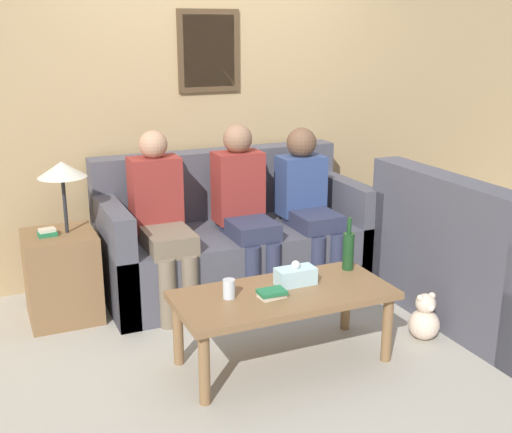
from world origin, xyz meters
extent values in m
plane|color=#ADA899|center=(0.00, 0.00, 0.00)|extent=(16.00, 16.00, 0.00)
cube|color=tan|center=(0.00, 1.01, 1.30)|extent=(9.00, 0.06, 2.60)
cube|color=#4C3823|center=(0.00, 0.97, 1.70)|extent=(0.48, 0.02, 0.60)
cube|color=silver|center=(0.00, 0.96, 1.70)|extent=(0.40, 0.01, 0.52)
cube|color=#4C4C56|center=(0.00, 0.48, 0.23)|extent=(1.92, 0.90, 0.46)
cube|color=#4C4C56|center=(0.00, 0.83, 0.72)|extent=(1.92, 0.20, 0.51)
cube|color=#4C4C56|center=(-0.89, 0.48, 0.37)|extent=(0.14, 0.90, 0.75)
cube|color=#4C4C56|center=(0.89, 0.48, 0.37)|extent=(0.14, 0.90, 0.75)
cube|color=#4C4C56|center=(1.36, -0.64, 0.23)|extent=(0.90, 1.45, 0.46)
cube|color=#4C4C56|center=(1.01, -0.64, 0.72)|extent=(0.20, 1.45, 0.51)
cube|color=#4C4C56|center=(1.36, 0.01, 0.37)|extent=(0.90, 0.14, 0.75)
cube|color=olive|center=(-0.17, -0.68, 0.42)|extent=(1.23, 0.57, 0.04)
cylinder|color=olive|center=(-0.73, -0.91, 0.20)|extent=(0.06, 0.06, 0.40)
cylinder|color=olive|center=(0.39, -0.91, 0.20)|extent=(0.06, 0.06, 0.40)
cylinder|color=olive|center=(-0.73, -0.46, 0.20)|extent=(0.06, 0.06, 0.40)
cylinder|color=olive|center=(0.39, -0.46, 0.20)|extent=(0.06, 0.06, 0.40)
cube|color=olive|center=(-1.24, 0.44, 0.30)|extent=(0.46, 0.46, 0.59)
cylinder|color=#262628|center=(-1.19, 0.44, 0.79)|extent=(0.02, 0.02, 0.39)
cone|color=beige|center=(-1.19, 0.44, 1.01)|extent=(0.31, 0.31, 0.10)
cube|color=#237547|center=(-1.31, 0.42, 0.61)|extent=(0.12, 0.09, 0.03)
cube|color=beige|center=(-1.31, 0.42, 0.63)|extent=(0.11, 0.08, 0.02)
cylinder|color=#19421E|center=(0.35, -0.52, 0.55)|extent=(0.07, 0.07, 0.23)
cylinder|color=#19421E|center=(0.35, -0.52, 0.72)|extent=(0.03, 0.03, 0.10)
cylinder|color=silver|center=(-0.48, -0.64, 0.49)|extent=(0.07, 0.07, 0.11)
cube|color=beige|center=(-0.27, -0.73, 0.45)|extent=(0.15, 0.11, 0.02)
cube|color=#237547|center=(-0.27, -0.73, 0.47)|extent=(0.15, 0.11, 0.02)
cube|color=silver|center=(-0.06, -0.61, 0.49)|extent=(0.23, 0.12, 0.10)
sphere|color=white|center=(-0.06, -0.61, 0.56)|extent=(0.05, 0.05, 0.05)
cube|color=#756651|center=(-0.57, 0.27, 0.51)|extent=(0.31, 0.49, 0.14)
cylinder|color=#756651|center=(-0.65, 0.03, 0.23)|extent=(0.11, 0.11, 0.46)
cylinder|color=#756651|center=(-0.50, 0.03, 0.23)|extent=(0.11, 0.11, 0.46)
cube|color=maroon|center=(-0.57, 0.51, 0.77)|extent=(0.34, 0.22, 0.51)
sphere|color=tan|center=(-0.57, 0.51, 1.11)|extent=(0.19, 0.19, 0.19)
cube|color=#2D334C|center=(0.02, 0.25, 0.51)|extent=(0.31, 0.43, 0.14)
cylinder|color=#2D334C|center=(-0.05, 0.03, 0.23)|extent=(0.11, 0.11, 0.46)
cylinder|color=#2D334C|center=(0.10, 0.03, 0.23)|extent=(0.11, 0.11, 0.46)
cube|color=maroon|center=(0.02, 0.47, 0.77)|extent=(0.34, 0.22, 0.51)
sphere|color=#8C664C|center=(0.02, 0.47, 1.12)|extent=(0.21, 0.21, 0.21)
cube|color=#2D334C|center=(0.52, 0.25, 0.51)|extent=(0.31, 0.42, 0.14)
cylinder|color=#2D334C|center=(0.45, 0.04, 0.23)|extent=(0.11, 0.11, 0.46)
cylinder|color=#2D334C|center=(0.60, 0.04, 0.23)|extent=(0.11, 0.11, 0.46)
cube|color=#33477A|center=(0.52, 0.46, 0.74)|extent=(0.34, 0.22, 0.44)
sphere|color=brown|center=(0.52, 0.46, 1.06)|extent=(0.22, 0.22, 0.22)
sphere|color=beige|center=(0.76, -0.78, 0.10)|extent=(0.19, 0.19, 0.19)
sphere|color=beige|center=(0.76, -0.78, 0.24)|extent=(0.13, 0.13, 0.13)
sphere|color=beige|center=(0.72, -0.78, 0.28)|extent=(0.04, 0.04, 0.04)
sphere|color=beige|center=(0.80, -0.78, 0.28)|extent=(0.04, 0.04, 0.04)
sphere|color=#FFEAD1|center=(0.76, -0.83, 0.23)|extent=(0.05, 0.05, 0.05)
camera|label=1|loc=(-1.66, -3.68, 1.87)|focal=45.00mm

